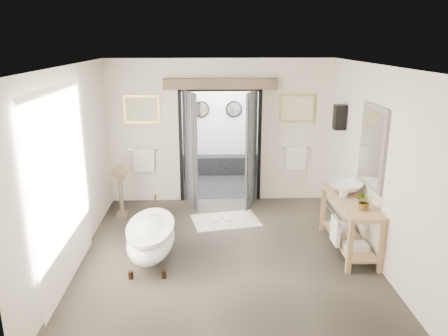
{
  "coord_description": "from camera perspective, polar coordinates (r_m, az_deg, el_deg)",
  "views": [
    {
      "loc": [
        -0.28,
        -6.16,
        3.26
      ],
      "look_at": [
        0.0,
        0.6,
        1.25
      ],
      "focal_mm": 35.0,
      "sensor_mm": 36.0,
      "label": 1
    }
  ],
  "objects": [
    {
      "name": "soap_bottle_b",
      "position": [
        7.71,
        14.64,
        -1.58
      ],
      "size": [
        0.14,
        0.14,
        0.16
      ],
      "primitive_type": "imported",
      "rotation": [
        0.0,
        0.0,
        0.11
      ],
      "color": "gray",
      "rests_on": "vanity"
    },
    {
      "name": "soap_bottle_a",
      "position": [
        7.13,
        15.33,
        -2.96
      ],
      "size": [
        0.09,
        0.1,
        0.2
      ],
      "primitive_type": "imported",
      "rotation": [
        0.0,
        0.0,
        -0.02
      ],
      "color": "gray",
      "rests_on": "vanity"
    },
    {
      "name": "shower_room",
      "position": [
        10.42,
        -0.76,
        3.49
      ],
      "size": [
        2.22,
        2.01,
        2.51
      ],
      "color": "black",
      "rests_on": "ground_plane"
    },
    {
      "name": "clawfoot_tub",
      "position": [
        6.78,
        -9.51,
        -8.83
      ],
      "size": [
        0.71,
        1.59,
        0.77
      ],
      "color": "#362014",
      "rests_on": "ground_plane"
    },
    {
      "name": "plant",
      "position": [
        6.7,
        17.88,
        -4.12
      ],
      "size": [
        0.26,
        0.22,
        0.28
      ],
      "primitive_type": "imported",
      "rotation": [
        0.0,
        0.0,
        -0.04
      ],
      "color": "gray",
      "rests_on": "vanity"
    },
    {
      "name": "pedestal_mirror",
      "position": [
        8.48,
        -13.3,
        -3.34
      ],
      "size": [
        0.3,
        0.2,
        1.02
      ],
      "color": "brown",
      "rests_on": "ground_plane"
    },
    {
      "name": "back_wall_dressing",
      "position": [
        8.64,
        -0.46,
        5.23
      ],
      "size": [
        3.82,
        0.78,
        2.52
      ],
      "color": "black",
      "rests_on": "ground_plane"
    },
    {
      "name": "basin",
      "position": [
        7.31,
        15.61,
        -2.55
      ],
      "size": [
        0.73,
        0.73,
        0.19
      ],
      "primitive_type": "imported",
      "rotation": [
        0.0,
        0.0,
        -0.4
      ],
      "color": "white",
      "rests_on": "vanity"
    },
    {
      "name": "room_shell",
      "position": [
        6.19,
        -0.05,
        3.47
      ],
      "size": [
        4.52,
        5.02,
        2.91
      ],
      "color": "beige",
      "rests_on": "ground_plane"
    },
    {
      "name": "slippers",
      "position": [
        8.18,
        -0.49,
        -6.62
      ],
      "size": [
        0.4,
        0.27,
        0.05
      ],
      "color": "beige",
      "rests_on": "rug"
    },
    {
      "name": "ground_plane",
      "position": [
        6.97,
        0.2,
        -11.32
      ],
      "size": [
        5.0,
        5.0,
        0.0
      ],
      "primitive_type": "plane",
      "color": "brown"
    },
    {
      "name": "rug",
      "position": [
        8.18,
        0.23,
        -6.86
      ],
      "size": [
        1.33,
        1.02,
        0.01
      ],
      "primitive_type": "cube",
      "rotation": [
        0.0,
        0.0,
        0.2
      ],
      "color": "beige",
      "rests_on": "ground_plane"
    },
    {
      "name": "vanity",
      "position": [
        7.2,
        15.98,
        -6.61
      ],
      "size": [
        0.57,
        1.6,
        0.85
      ],
      "color": "#AC8552",
      "rests_on": "ground_plane"
    }
  ]
}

